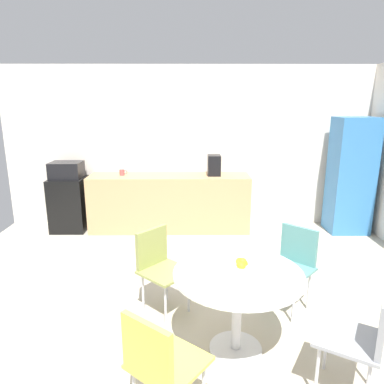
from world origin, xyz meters
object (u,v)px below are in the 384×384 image
Objects in this scene: mug_white at (122,172)px; chair_olive at (158,261)px; chair_teal at (294,258)px; fruit_bowl at (241,267)px; locker_cabinet at (351,176)px; mini_fridge at (70,204)px; chair_gray at (365,332)px; chair_yellow at (158,360)px; microwave at (66,170)px; coffee_maker at (214,165)px; round_table at (238,289)px.

chair_olive is at bearing -71.82° from mug_white.
fruit_bowl is (-0.63, -0.69, 0.25)m from chair_teal.
locker_cabinet is 2.66m from chair_teal.
chair_olive is at bearing -54.73° from mini_fridge.
locker_cabinet is 3.59m from mug_white.
chair_gray is 1.40m from chair_yellow.
mini_fridge is at bearing 0.00° from microwave.
chair_gray is 6.43× the size of mug_white.
locker_cabinet is 14.03× the size of mug_white.
microwave reaches higher than chair_gray.
microwave is at bearing 125.27° from chair_olive.
fruit_bowl is (2.34, -2.96, 0.34)m from mini_fridge.
locker_cabinet is 4.51m from chair_yellow.
fruit_bowl is 0.72× the size of coffee_maker.
mug_white is (-1.45, 2.94, 0.37)m from round_table.
locker_cabinet is at bearing 53.05° from round_table.
chair_gray is 3.56m from coffee_maker.
microwave reaches higher than chair_teal.
chair_yellow is 6.43× the size of mug_white.
mug_white is at bearing -0.16° from mini_fridge.
coffee_maker is (-0.80, 3.43, 0.54)m from chair_gray.
microwave is 0.88m from mug_white.
chair_gray is 2.59× the size of coffee_maker.
microwave is 4.47m from locker_cabinet.
round_table is 0.94m from chair_yellow.
chair_teal is 6.43× the size of mug_white.
round_table is 1.25× the size of chair_olive.
coffee_maker is at bearing 90.23° from fruit_bowl.
mini_fridge is 1.03× the size of chair_yellow.
chair_teal is 2.42m from coffee_maker.
chair_teal reaches higher than round_table.
mini_fridge reaches higher than chair_olive.
fruit_bowl reaches higher than chair_teal.
locker_cabinet is at bearing -1.28° from mini_fridge.
locker_cabinet is 2.18× the size of chair_olive.
coffee_maker is at bearing 103.10° from chair_gray.
round_table is 3.30m from mug_white.
mug_white is at bearing 116.36° from fruit_bowl.
chair_yellow is at bearing -127.18° from locker_cabinet.
chair_gray is 0.95m from fruit_bowl.
chair_teal is at bearing 1.90° from chair_olive.
chair_teal is at bearing 97.53° from chair_gray.
chair_olive is 2.59× the size of coffee_maker.
round_table is 8.03× the size of mug_white.
mini_fridge is 0.56m from microwave.
chair_teal is at bearing -37.33° from mini_fridge.
chair_gray is at bearing -47.61° from mini_fridge.
chair_olive is at bearing -178.10° from chair_teal.
round_table is at bearing 134.10° from fruit_bowl.
mini_fridge is 1.03× the size of chair_gray.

